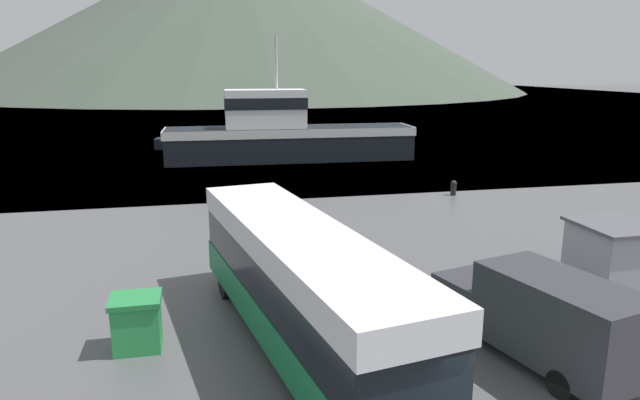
% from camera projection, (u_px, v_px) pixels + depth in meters
% --- Properties ---
extents(water_surface, '(240.00, 240.00, 0.00)m').
position_uv_depth(water_surface, '(216.00, 96.00, 147.21)').
color(water_surface, slate).
rests_on(water_surface, ground).
extents(hill_backdrop, '(176.47, 176.47, 48.09)m').
position_uv_depth(hill_backdrop, '(239.00, 12.00, 180.41)').
color(hill_backdrop, '#3D473D').
rests_on(hill_backdrop, ground).
extents(tour_bus, '(4.55, 12.28, 3.39)m').
position_uv_depth(tour_bus, '(299.00, 282.00, 15.28)').
color(tour_bus, '#146B3D').
rests_on(tour_bus, ground).
extents(delivery_van, '(3.42, 6.27, 2.42)m').
position_uv_depth(delivery_van, '(541.00, 314.00, 14.72)').
color(delivery_van, '#2D2D33').
rests_on(delivery_van, ground).
extents(fishing_boat, '(20.21, 4.79, 9.83)m').
position_uv_depth(fishing_boat, '(285.00, 134.00, 46.36)').
color(fishing_boat, black).
rests_on(fishing_boat, water_surface).
extents(storage_bin, '(1.35, 1.22, 1.49)m').
position_uv_depth(storage_bin, '(137.00, 322.00, 15.47)').
color(storage_bin, green).
rests_on(storage_bin, ground).
extents(dock_kiosk, '(2.49, 2.71, 2.37)m').
position_uv_depth(dock_kiosk, '(614.00, 257.00, 19.40)').
color(dock_kiosk, '#93999E').
rests_on(dock_kiosk, ground).
extents(small_boat, '(6.27, 2.49, 0.97)m').
position_uv_depth(small_boat, '(189.00, 143.00, 53.32)').
color(small_boat, black).
rests_on(small_boat, water_surface).
extents(mooring_bollard, '(0.38, 0.38, 0.90)m').
position_uv_depth(mooring_bollard, '(453.00, 187.00, 34.00)').
color(mooring_bollard, black).
rests_on(mooring_bollard, ground).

